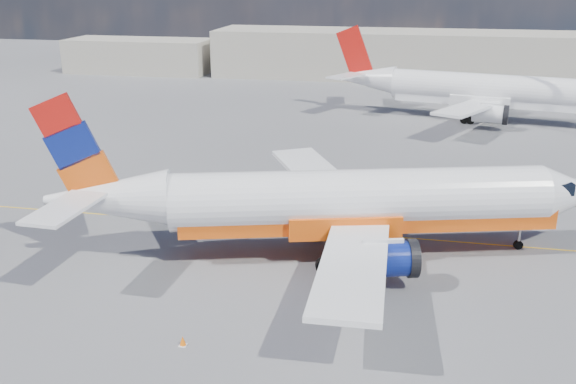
# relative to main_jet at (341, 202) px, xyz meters

# --- Properties ---
(ground) EXTENTS (240.00, 240.00, 0.00)m
(ground) POSITION_rel_main_jet_xyz_m (-1.19, 0.74, -3.76)
(ground) COLOR #57575C
(ground) RESTS_ON ground
(taxi_line) EXTENTS (70.00, 0.15, 0.01)m
(taxi_line) POSITION_rel_main_jet_xyz_m (-1.19, 3.74, -3.75)
(taxi_line) COLOR yellow
(taxi_line) RESTS_ON ground
(terminal_main) EXTENTS (70.00, 14.00, 8.00)m
(terminal_main) POSITION_rel_main_jet_xyz_m (3.81, 75.74, 0.24)
(terminal_main) COLOR #AAA393
(terminal_main) RESTS_ON ground
(terminal_annex) EXTENTS (26.00, 10.00, 6.00)m
(terminal_annex) POSITION_rel_main_jet_xyz_m (-46.19, 72.74, -0.76)
(terminal_annex) COLOR #AAA393
(terminal_annex) RESTS_ON ground
(main_jet) EXTENTS (37.28, 28.44, 11.27)m
(main_jet) POSITION_rel_main_jet_xyz_m (0.00, 0.00, 0.00)
(main_jet) COLOR white
(main_jet) RESTS_ON ground
(second_jet) EXTENTS (37.24, 28.82, 11.24)m
(second_jet) POSITION_rel_main_jet_xyz_m (12.28, 43.79, -0.01)
(second_jet) COLOR white
(second_jet) RESTS_ON ground
(traffic_cone) EXTENTS (0.39, 0.39, 0.54)m
(traffic_cone) POSITION_rel_main_jet_xyz_m (-6.48, -12.53, -3.49)
(traffic_cone) COLOR white
(traffic_cone) RESTS_ON ground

